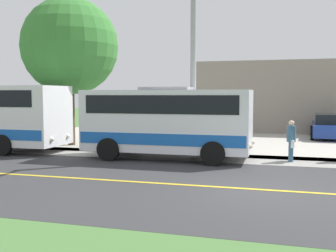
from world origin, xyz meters
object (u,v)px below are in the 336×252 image
at_px(parked_car_near, 329,127).
at_px(commercial_building, 315,97).
at_px(pedestrian_waiting, 291,140).
at_px(street_light_pole, 193,49).
at_px(tree_curbside, 70,46).
at_px(shuttle_bus_front, 167,120).

xyz_separation_m(parked_car_near, commercial_building, (-7.13, -0.29, 1.74)).
height_order(parked_car_near, commercial_building, commercial_building).
distance_m(pedestrian_waiting, street_light_pole, 5.25).
bearing_deg(street_light_pole, tree_curbside, -110.17).
xyz_separation_m(pedestrian_waiting, street_light_pole, (0.19, -3.86, 3.56)).
height_order(parked_car_near, tree_curbside, tree_curbside).
bearing_deg(pedestrian_waiting, tree_curbside, -102.28).
bearing_deg(pedestrian_waiting, parked_car_near, 165.68).
bearing_deg(shuttle_bus_front, tree_curbside, -116.47).
bearing_deg(street_light_pole, commercial_building, 160.31).
bearing_deg(parked_car_near, commercial_building, -177.67).
bearing_deg(tree_curbside, parked_car_near, 117.72).
relative_size(parked_car_near, tree_curbside, 0.61).
relative_size(street_light_pole, parked_car_near, 1.78).
relative_size(shuttle_bus_front, pedestrian_waiting, 4.23).
xyz_separation_m(street_light_pole, tree_curbside, (-2.52, -6.87, 0.59)).
relative_size(pedestrian_waiting, tree_curbside, 0.21).
height_order(street_light_pole, commercial_building, street_light_pole).
bearing_deg(shuttle_bus_front, parked_car_near, 143.94).
distance_m(shuttle_bus_front, commercial_building, 18.30).
xyz_separation_m(pedestrian_waiting, commercial_building, (-16.34, 2.06, 1.58)).
xyz_separation_m(shuttle_bus_front, commercial_building, (-16.95, 6.86, 0.84)).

